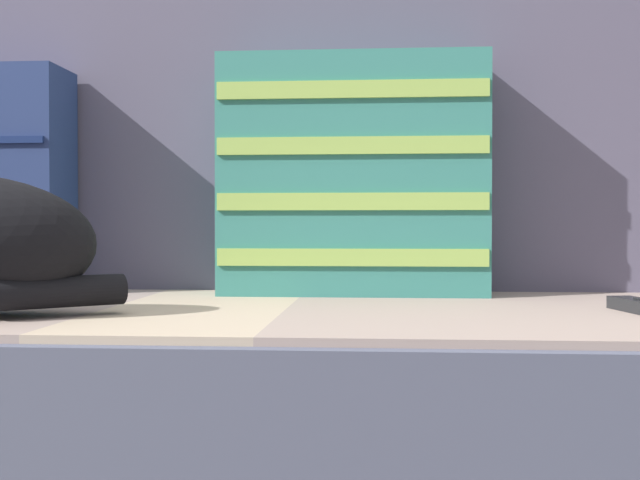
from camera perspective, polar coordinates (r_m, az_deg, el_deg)
The scene contains 3 objects.
couch at distance 1.29m, azimuth -7.97°, elevation -13.12°, with size 1.94×0.80×0.38m.
sofa_backrest at distance 1.58m, azimuth -5.44°, elevation 6.78°, with size 1.90×0.14×0.56m.
throw_pillow_striped at distance 1.41m, azimuth 2.36°, elevation 4.57°, with size 0.46×0.14×0.42m.
Camera 1 is at (0.27, -1.07, 0.50)m, focal length 45.00 mm.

